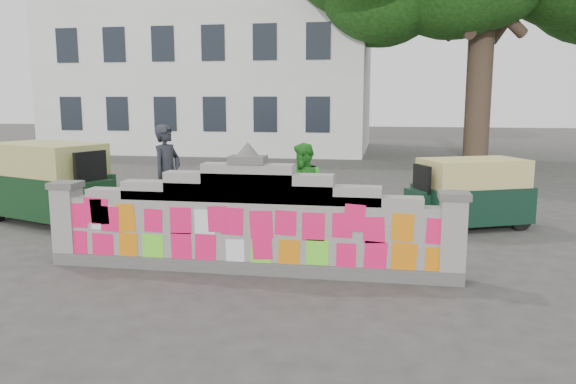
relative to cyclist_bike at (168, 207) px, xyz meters
name	(u,v)px	position (x,y,z in m)	size (l,w,h in m)	color
ground	(249,271)	(2.12, -2.05, -0.57)	(100.00, 100.00, 0.00)	#383533
parapet_wall	(249,224)	(2.12, -2.05, 0.18)	(6.48, 0.44, 2.01)	#4C4C49
building	(220,75)	(-4.88, 19.94, 3.45)	(16.00, 10.00, 8.90)	silver
cyclist_bike	(168,207)	(0.00, 0.00, 0.00)	(0.75, 2.15, 1.13)	black
cyclist_rider	(168,187)	(0.00, 0.00, 0.39)	(0.70, 0.46, 1.92)	#212329
pedestrian	(304,189)	(2.60, 0.56, 0.34)	(0.88, 0.68, 1.80)	green
rickshaw_left	(50,181)	(-2.99, 0.74, 0.32)	(3.18, 2.27, 1.71)	black
rickshaw_right	(469,192)	(5.89, 1.71, 0.18)	(2.66, 2.00, 1.43)	black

